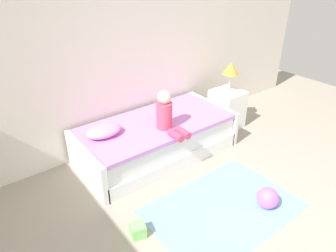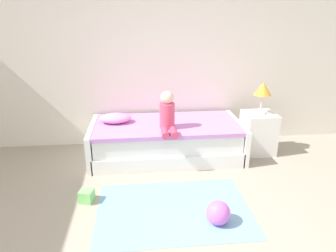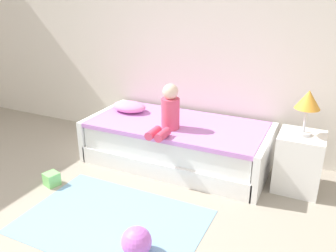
{
  "view_description": "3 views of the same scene",
  "coord_description": "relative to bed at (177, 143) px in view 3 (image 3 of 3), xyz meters",
  "views": [
    {
      "loc": [
        -1.9,
        -0.93,
        2.4
      ],
      "look_at": [
        0.14,
        1.75,
        0.55
      ],
      "focal_mm": 33.01,
      "sensor_mm": 36.0,
      "label": 1
    },
    {
      "loc": [
        -0.24,
        -1.95,
        1.94
      ],
      "look_at": [
        0.14,
        1.75,
        0.55
      ],
      "focal_mm": 32.37,
      "sensor_mm": 36.0,
      "label": 2
    },
    {
      "loc": [
        1.63,
        -1.38,
        1.92
      ],
      "look_at": [
        0.14,
        1.75,
        0.55
      ],
      "focal_mm": 36.86,
      "sensor_mm": 36.0,
      "label": 3
    }
  ],
  "objects": [
    {
      "name": "bed",
      "position": [
        0.0,
        0.0,
        0.0
      ],
      "size": [
        2.11,
        1.0,
        0.5
      ],
      "color": "white",
      "rests_on": "ground"
    },
    {
      "name": "toy_ball",
      "position": [
        0.35,
        -1.56,
        -0.13
      ],
      "size": [
        0.24,
        0.24,
        0.24
      ],
      "primitive_type": "sphere",
      "color": "#CC66D8",
      "rests_on": "ground"
    },
    {
      "name": "pillow",
      "position": [
        -0.7,
        0.1,
        0.32
      ],
      "size": [
        0.44,
        0.3,
        0.13
      ],
      "primitive_type": "ellipsoid",
      "color": "#EA8CC6",
      "rests_on": "bed"
    },
    {
      "name": "area_rug",
      "position": [
        -0.05,
        -1.3,
        -0.24
      ],
      "size": [
        1.6,
        1.1,
        0.01
      ],
      "primitive_type": "cube",
      "color": "#7AA8CC",
      "rests_on": "ground"
    },
    {
      "name": "wall_rear",
      "position": [
        -0.14,
        0.6,
        1.2
      ],
      "size": [
        7.2,
        0.1,
        2.9
      ],
      "primitive_type": "cube",
      "color": "silver",
      "rests_on": "ground"
    },
    {
      "name": "nightstand",
      "position": [
        1.35,
        -0.0,
        0.05
      ],
      "size": [
        0.44,
        0.44,
        0.6
      ],
      "primitive_type": "cube",
      "color": "white",
      "rests_on": "ground"
    },
    {
      "name": "table_lamp",
      "position": [
        1.35,
        -0.0,
        0.69
      ],
      "size": [
        0.24,
        0.24,
        0.45
      ],
      "color": "silver",
      "rests_on": "nightstand"
    },
    {
      "name": "toy_block",
      "position": [
        -0.98,
        -1.05,
        -0.18
      ],
      "size": [
        0.17,
        0.17,
        0.14
      ],
      "primitive_type": "cube",
      "rotation": [
        0.0,
        0.0,
        2.87
      ],
      "color": "#7FD872",
      "rests_on": "ground"
    },
    {
      "name": "child_figure",
      "position": [
        -0.0,
        -0.23,
        0.46
      ],
      "size": [
        0.2,
        0.51,
        0.5
      ],
      "color": "#E04C6B",
      "rests_on": "bed"
    }
  ]
}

